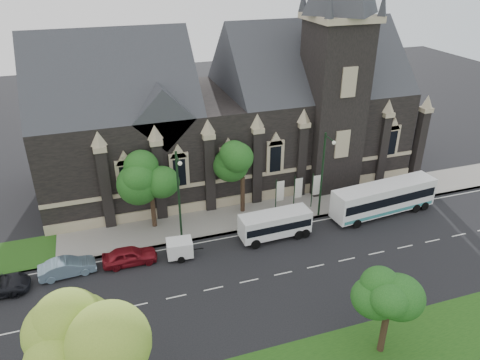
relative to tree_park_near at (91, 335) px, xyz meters
name	(u,v)px	position (x,y,z in m)	size (l,w,h in m)	color
ground	(249,281)	(11.77, 8.77, -6.42)	(160.00, 160.00, 0.00)	black
sidewalk	(217,221)	(11.77, 18.27, -6.34)	(80.00, 5.00, 0.15)	gray
museum	(237,109)	(16.89, 27.55, 1.75)	(40.00, 17.70, 29.90)	black
tree_park_near	(91,335)	(0.00, 0.00, 0.00)	(4.42, 4.42, 8.56)	black
tree_park_east	(391,294)	(17.95, -0.55, -1.80)	(3.40, 3.40, 6.28)	black
tree_walk_right	(244,159)	(14.98, 19.48, -0.60)	(4.08, 4.08, 7.80)	black
tree_walk_left	(151,173)	(5.97, 19.47, -0.68)	(3.91, 3.91, 7.64)	black
street_lamp_near	(323,171)	(21.77, 15.86, -1.30)	(0.36, 1.88, 9.00)	black
street_lamp_mid	(179,194)	(7.77, 15.86, -1.30)	(0.36, 1.88, 9.00)	black
banner_flag_left	(279,193)	(18.06, 17.77, -4.03)	(0.90, 0.10, 4.00)	black
banner_flag_center	(297,190)	(20.06, 17.77, -4.03)	(0.90, 0.10, 4.00)	black
banner_flag_right	(315,187)	(22.06, 17.77, -4.03)	(0.90, 0.10, 4.00)	black
tour_coach	(384,198)	(28.12, 14.48, -4.62)	(11.43, 3.44, 3.29)	white
shuttle_bus	(275,224)	(16.15, 13.96, -4.93)	(6.70, 2.55, 2.56)	white
box_trailer	(180,248)	(7.12, 13.70, -5.45)	(3.24, 1.91, 1.70)	white
sedan	(67,267)	(-2.15, 14.28, -5.67)	(1.57, 4.51, 1.49)	#7896AE
car_far_red	(130,256)	(2.90, 14.20, -5.64)	(1.84, 4.58, 1.56)	maroon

